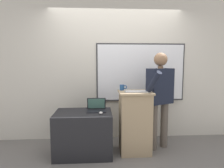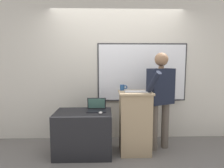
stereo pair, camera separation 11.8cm
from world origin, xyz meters
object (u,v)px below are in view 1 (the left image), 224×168
at_px(computer_mouse_by_keyboard, 150,91).
at_px(wireless_keyboard, 137,92).
at_px(lectern_podium, 135,122).
at_px(coffee_mug, 122,87).
at_px(side_desk, 84,133).
at_px(person_presenter, 160,94).
at_px(computer_mouse_by_laptop, 101,113).
at_px(laptop, 96,107).

bearing_deg(computer_mouse_by_keyboard, wireless_keyboard, 174.76).
xyz_separation_m(lectern_podium, coffee_mug, (-0.20, 0.17, 0.56)).
bearing_deg(side_desk, lectern_podium, 1.18).
distance_m(lectern_podium, coffee_mug, 0.62).
xyz_separation_m(side_desk, person_presenter, (1.30, 0.14, 0.62)).
relative_size(wireless_keyboard, coffee_mug, 3.16).
height_order(lectern_podium, computer_mouse_by_laptop, lectern_podium).
relative_size(wireless_keyboard, computer_mouse_by_laptop, 3.98).
height_order(lectern_podium, person_presenter, person_presenter).
bearing_deg(computer_mouse_by_laptop, coffee_mug, 39.96).
xyz_separation_m(laptop, computer_mouse_by_laptop, (0.07, -0.21, -0.04)).
bearing_deg(laptop, side_desk, -157.32).
height_order(side_desk, laptop, laptop).
height_order(person_presenter, laptop, person_presenter).
bearing_deg(side_desk, laptop, 22.68).
xyz_separation_m(computer_mouse_by_laptop, coffee_mug, (0.37, 0.31, 0.36)).
bearing_deg(person_presenter, side_desk, 161.51).
relative_size(laptop, computer_mouse_by_keyboard, 3.16).
relative_size(lectern_podium, side_desk, 1.12).
relative_size(person_presenter, computer_mouse_by_laptop, 16.66).
distance_m(computer_mouse_by_laptop, coffee_mug, 0.60).
bearing_deg(laptop, coffee_mug, 12.42).
bearing_deg(person_presenter, coffee_mug, 151.13).
distance_m(wireless_keyboard, computer_mouse_by_laptop, 0.67).
distance_m(side_desk, person_presenter, 1.44).
xyz_separation_m(lectern_podium, side_desk, (-0.85, -0.02, -0.16)).
height_order(wireless_keyboard, computer_mouse_by_keyboard, computer_mouse_by_keyboard).
distance_m(person_presenter, coffee_mug, 0.65).
bearing_deg(lectern_podium, computer_mouse_by_laptop, -165.87).
height_order(laptop, computer_mouse_by_laptop, laptop).
bearing_deg(wireless_keyboard, person_presenter, 22.76).
distance_m(lectern_podium, laptop, 0.69).
height_order(wireless_keyboard, coffee_mug, coffee_mug).
bearing_deg(lectern_podium, side_desk, -178.82).
xyz_separation_m(wireless_keyboard, coffee_mug, (-0.22, 0.23, 0.04)).
xyz_separation_m(side_desk, computer_mouse_by_keyboard, (1.07, -0.06, 0.69)).
relative_size(computer_mouse_by_laptop, computer_mouse_by_keyboard, 1.00).
distance_m(lectern_podium, computer_mouse_by_laptop, 0.62).
relative_size(lectern_podium, wireless_keyboard, 2.58).
height_order(computer_mouse_by_keyboard, coffee_mug, coffee_mug).
distance_m(person_presenter, computer_mouse_by_keyboard, 0.31).
bearing_deg(person_presenter, wireless_keyboard, 178.24).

